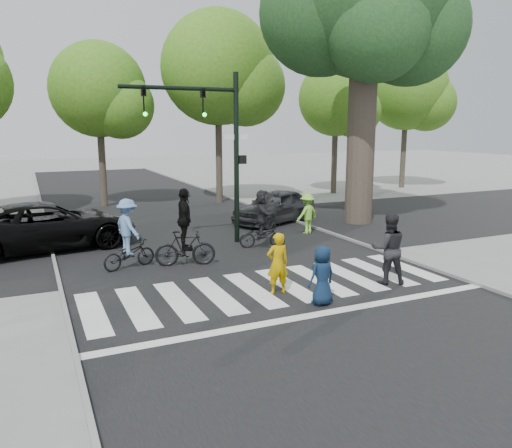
# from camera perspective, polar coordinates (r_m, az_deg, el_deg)

# --- Properties ---
(ground) EXTENTS (120.00, 120.00, 0.00)m
(ground) POSITION_cam_1_polar(r_m,az_deg,el_deg) (12.40, 3.71, -8.53)
(ground) COLOR gray
(ground) RESTS_ON ground
(road_stem) EXTENTS (10.00, 70.00, 0.01)m
(road_stem) POSITION_cam_1_polar(r_m,az_deg,el_deg) (16.78, -4.41, -3.28)
(road_stem) COLOR black
(road_stem) RESTS_ON ground
(road_cross) EXTENTS (70.00, 10.00, 0.01)m
(road_cross) POSITION_cam_1_polar(r_m,az_deg,el_deg) (19.55, -7.46, -1.28)
(road_cross) COLOR black
(road_cross) RESTS_ON ground
(curb_left) EXTENTS (0.10, 70.00, 0.10)m
(curb_left) POSITION_cam_1_polar(r_m,az_deg,el_deg) (15.82, -21.89, -4.79)
(curb_left) COLOR gray
(curb_left) RESTS_ON ground
(curb_right) EXTENTS (0.10, 70.00, 0.10)m
(curb_right) POSITION_cam_1_polar(r_m,az_deg,el_deg) (19.05, 9.99, -1.54)
(curb_right) COLOR gray
(curb_right) RESTS_ON ground
(crosswalk) EXTENTS (10.00, 3.85, 0.01)m
(crosswalk) POSITION_cam_1_polar(r_m,az_deg,el_deg) (12.96, 2.32, -7.62)
(crosswalk) COLOR silver
(crosswalk) RESTS_ON ground
(traffic_signal) EXTENTS (4.45, 0.29, 6.00)m
(traffic_signal) POSITION_cam_1_polar(r_m,az_deg,el_deg) (17.51, -4.88, 10.20)
(traffic_signal) COLOR black
(traffic_signal) RESTS_ON ground
(eucalyptus) EXTENTS (8.30, 7.20, 13.00)m
(eucalyptus) POSITION_cam_1_polar(r_m,az_deg,el_deg) (22.76, 12.31, 23.34)
(eucalyptus) COLOR brown
(eucalyptus) RESTS_ON ground
(bg_tree_2) EXTENTS (5.04, 4.80, 8.40)m
(bg_tree_2) POSITION_cam_1_polar(r_m,az_deg,el_deg) (27.21, -17.01, 14.04)
(bg_tree_2) COLOR brown
(bg_tree_2) RESTS_ON ground
(bg_tree_3) EXTENTS (6.30, 6.00, 10.20)m
(bg_tree_3) POSITION_cam_1_polar(r_m,az_deg,el_deg) (27.53, -3.59, 16.87)
(bg_tree_3) COLOR brown
(bg_tree_3) RESTS_ON ground
(bg_tree_4) EXTENTS (4.83, 4.60, 8.15)m
(bg_tree_4) POSITION_cam_1_polar(r_m,az_deg,el_deg) (31.88, 9.67, 13.59)
(bg_tree_4) COLOR brown
(bg_tree_4) RESTS_ON ground
(bg_tree_5) EXTENTS (5.67, 5.40, 9.30)m
(bg_tree_5) POSITION_cam_1_polar(r_m,az_deg,el_deg) (36.07, 17.40, 14.10)
(bg_tree_5) COLOR brown
(bg_tree_5) RESTS_ON ground
(pedestrian_woman) EXTENTS (0.61, 0.43, 1.58)m
(pedestrian_woman) POSITION_cam_1_polar(r_m,az_deg,el_deg) (12.53, 2.49, -4.52)
(pedestrian_woman) COLOR #BF9302
(pedestrian_woman) RESTS_ON ground
(pedestrian_child) EXTENTS (0.76, 0.55, 1.43)m
(pedestrian_child) POSITION_cam_1_polar(r_m,az_deg,el_deg) (11.90, 7.58, -5.85)
(pedestrian_child) COLOR #0F233E
(pedestrian_child) RESTS_ON ground
(pedestrian_adult) EXTENTS (1.14, 1.03, 1.92)m
(pedestrian_adult) POSITION_cam_1_polar(r_m,az_deg,el_deg) (13.76, 14.92, -2.74)
(pedestrian_adult) COLOR black
(pedestrian_adult) RESTS_ON ground
(cyclist_left) EXTENTS (1.75, 1.21, 2.09)m
(cyclist_left) POSITION_cam_1_polar(r_m,az_deg,el_deg) (15.19, -14.38, -1.63)
(cyclist_left) COLOR black
(cyclist_left) RESTS_ON ground
(cyclist_mid) EXTENTS (1.88, 1.18, 2.36)m
(cyclist_mid) POSITION_cam_1_polar(r_m,az_deg,el_deg) (15.14, -8.13, -1.18)
(cyclist_mid) COLOR black
(cyclist_mid) RESTS_ON ground
(cyclist_right) EXTENTS (1.69, 1.57, 2.03)m
(cyclist_right) POSITION_cam_1_polar(r_m,az_deg,el_deg) (17.24, 0.73, 0.21)
(cyclist_right) COLOR black
(cyclist_right) RESTS_ON ground
(car_suv) EXTENTS (6.30, 3.68, 1.65)m
(car_suv) POSITION_cam_1_polar(r_m,az_deg,el_deg) (18.49, -22.76, -0.18)
(car_suv) COLOR black
(car_suv) RESTS_ON ground
(car_grey) EXTENTS (4.61, 3.36, 1.46)m
(car_grey) POSITION_cam_1_polar(r_m,az_deg,el_deg) (21.81, 2.15, 2.03)
(car_grey) COLOR #303134
(car_grey) RESTS_ON ground
(bystander_hivis) EXTENTS (1.15, 0.85, 1.59)m
(bystander_hivis) POSITION_cam_1_polar(r_m,az_deg,el_deg) (19.72, 5.87, 1.20)
(bystander_hivis) COLOR #82D23C
(bystander_hivis) RESTS_ON ground
(bystander_dark) EXTENTS (0.67, 0.60, 1.55)m
(bystander_dark) POSITION_cam_1_polar(r_m,az_deg,el_deg) (21.07, 2.29, 1.83)
(bystander_dark) COLOR black
(bystander_dark) RESTS_ON ground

